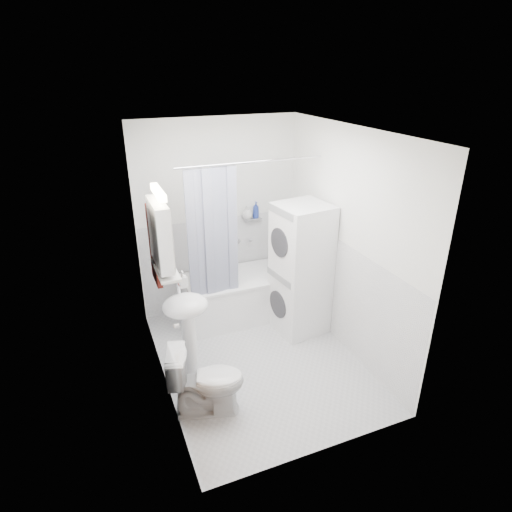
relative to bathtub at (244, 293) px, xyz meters
name	(u,v)px	position (x,y,z in m)	size (l,w,h in m)	color
floor	(259,359)	(-0.18, -0.92, -0.31)	(2.60, 2.60, 0.00)	#B8B8BD
room_walls	(259,231)	(-0.18, -0.92, 1.18)	(2.60, 2.60, 2.60)	white
wainscot	(249,298)	(-0.18, -0.63, 0.29)	(1.98, 2.58, 2.58)	white
door	(176,326)	(-1.13, -1.47, 0.69)	(0.05, 2.00, 2.00)	brown
bathtub	(244,293)	(0.00, 0.00, 0.00)	(1.46, 0.69, 0.56)	white
tub_spout	(249,239)	(0.20, 0.33, 0.57)	(0.04, 0.04, 0.12)	silver
curtain_rod	(252,162)	(0.00, -0.29, 1.69)	(0.02, 0.02, 1.64)	silver
shower_curtain	(214,235)	(-0.44, -0.29, 0.94)	(0.55, 0.02, 1.45)	#161F4E
sink	(187,319)	(-0.93, -0.93, 0.40)	(0.44, 0.37, 1.04)	white
medicine_cabinet	(160,233)	(-1.08, -0.82, 1.26)	(0.13, 0.50, 0.71)	white
shelf	(166,270)	(-1.07, -0.82, 0.89)	(0.18, 0.54, 0.03)	silver
shower_caddy	(253,219)	(0.25, 0.32, 0.84)	(0.22, 0.06, 0.02)	silver
towel	(154,244)	(-1.12, -0.57, 1.06)	(0.07, 0.32, 0.78)	#521512
washer_dryer	(301,270)	(0.50, -0.52, 0.47)	(0.62, 0.61, 1.55)	white
toilet	(207,381)	(-0.90, -1.43, 0.03)	(0.38, 0.68, 0.66)	white
soap_pump	(183,283)	(-0.89, -0.67, 0.64)	(0.08, 0.17, 0.08)	gray
shelf_bottle	(169,272)	(-1.07, -0.97, 0.94)	(0.07, 0.18, 0.07)	gray
shelf_cup	(163,258)	(-1.07, -0.70, 0.96)	(0.10, 0.09, 0.10)	gray
shampoo_a	(247,214)	(0.17, 0.32, 0.92)	(0.13, 0.17, 0.13)	gray
shampoo_b	(256,215)	(0.29, 0.32, 0.89)	(0.08, 0.21, 0.08)	navy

